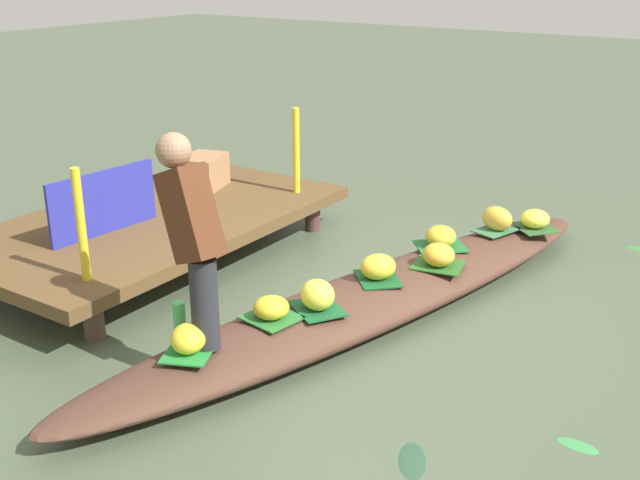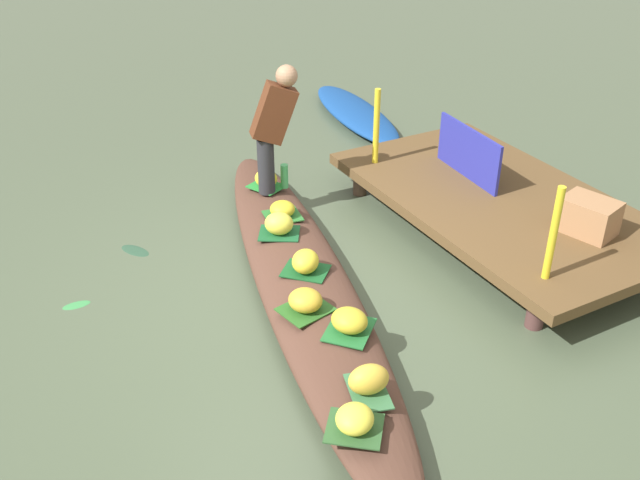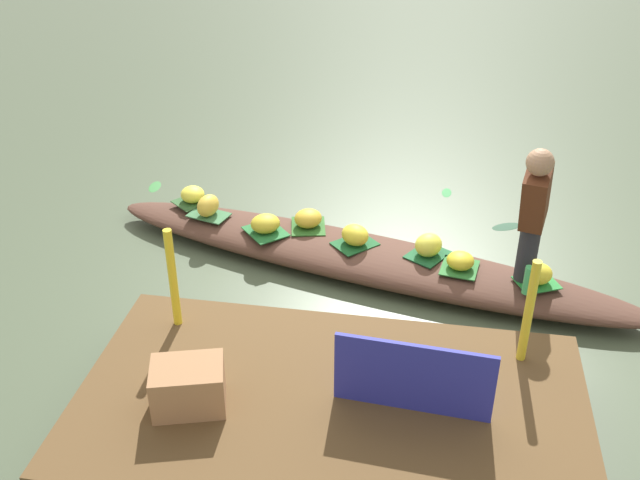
# 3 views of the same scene
# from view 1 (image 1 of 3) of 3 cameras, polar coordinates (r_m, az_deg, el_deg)

# --- Properties ---
(canal_water) EXTENTS (40.00, 40.00, 0.00)m
(canal_water) POSITION_cam_1_polar(r_m,az_deg,el_deg) (5.52, 3.90, -5.53)
(canal_water) COLOR #4A5740
(canal_water) RESTS_ON ground
(dock_platform) EXTENTS (3.20, 1.80, 0.36)m
(dock_platform) POSITION_cam_1_polar(r_m,az_deg,el_deg) (6.58, -12.11, 1.31)
(dock_platform) COLOR brown
(dock_platform) RESTS_ON ground
(vendor_boat) EXTENTS (5.00, 1.89, 0.26)m
(vendor_boat) POSITION_cam_1_polar(r_m,az_deg,el_deg) (5.47, 3.93, -4.32)
(vendor_boat) COLOR #503226
(vendor_boat) RESTS_ON ground
(leaf_mat_0) EXTENTS (0.42, 0.33, 0.01)m
(leaf_mat_0) POSITION_cam_1_polar(r_m,az_deg,el_deg) (6.54, 12.80, 0.73)
(leaf_mat_0) COLOR #396E43
(leaf_mat_0) RESTS_ON vendor_boat
(banana_bunch_0) EXTENTS (0.23, 0.30, 0.20)m
(banana_bunch_0) POSITION_cam_1_polar(r_m,az_deg,el_deg) (6.51, 12.87, 1.55)
(banana_bunch_0) COLOR gold
(banana_bunch_0) RESTS_ON vendor_boat
(leaf_mat_1) EXTENTS (0.34, 0.36, 0.01)m
(leaf_mat_1) POSITION_cam_1_polar(r_m,az_deg,el_deg) (4.89, -3.58, -5.70)
(leaf_mat_1) COLOR #2A6E2D
(leaf_mat_1) RESTS_ON vendor_boat
(banana_bunch_1) EXTENTS (0.27, 0.27, 0.14)m
(banana_bunch_1) POSITION_cam_1_polar(r_m,az_deg,el_deg) (4.86, -3.60, -4.97)
(banana_bunch_1) COLOR gold
(banana_bunch_1) RESTS_ON vendor_boat
(leaf_mat_2) EXTENTS (0.48, 0.48, 0.01)m
(leaf_mat_2) POSITION_cam_1_polar(r_m,az_deg,el_deg) (6.10, 8.81, -0.45)
(leaf_mat_2) COLOR #21672F
(leaf_mat_2) RESTS_ON vendor_boat
(banana_bunch_2) EXTENTS (0.35, 0.33, 0.16)m
(banana_bunch_2) POSITION_cam_1_polar(r_m,az_deg,el_deg) (6.07, 8.86, 0.27)
(banana_bunch_2) COLOR gold
(banana_bunch_2) RESTS_ON vendor_boat
(leaf_mat_3) EXTENTS (0.45, 0.45, 0.01)m
(leaf_mat_3) POSITION_cam_1_polar(r_m,az_deg,el_deg) (5.46, 4.28, -2.84)
(leaf_mat_3) COLOR #175225
(leaf_mat_3) RESTS_ON vendor_boat
(banana_bunch_3) EXTENTS (0.33, 0.32, 0.18)m
(banana_bunch_3) POSITION_cam_1_polar(r_m,az_deg,el_deg) (5.42, 4.30, -1.98)
(banana_bunch_3) COLOR yellow
(banana_bunch_3) RESTS_ON vendor_boat
(leaf_mat_4) EXTENTS (0.40, 0.37, 0.01)m
(leaf_mat_4) POSITION_cam_1_polar(r_m,az_deg,el_deg) (4.55, -9.57, -8.08)
(leaf_mat_4) COLOR #268536
(leaf_mat_4) RESTS_ON vendor_boat
(banana_bunch_4) EXTENTS (0.30, 0.28, 0.17)m
(banana_bunch_4) POSITION_cam_1_polar(r_m,az_deg,el_deg) (4.52, -9.64, -7.13)
(banana_bunch_4) COLOR yellow
(banana_bunch_4) RESTS_ON vendor_boat
(leaf_mat_5) EXTENTS (0.42, 0.44, 0.01)m
(leaf_mat_5) POSITION_cam_1_polar(r_m,az_deg,el_deg) (5.00, -0.18, -5.05)
(leaf_mat_5) COLOR #19542B
(leaf_mat_5) RESTS_ON vendor_boat
(banana_bunch_5) EXTENTS (0.32, 0.33, 0.20)m
(banana_bunch_5) POSITION_cam_1_polar(r_m,az_deg,el_deg) (4.96, -0.19, -4.04)
(banana_bunch_5) COLOR yellow
(banana_bunch_5) RESTS_ON vendor_boat
(leaf_mat_6) EXTENTS (0.44, 0.45, 0.01)m
(leaf_mat_6) POSITION_cam_1_polar(r_m,az_deg,el_deg) (6.68, 15.45, 0.89)
(leaf_mat_6) COLOR #2E582C
(leaf_mat_6) RESTS_ON vendor_boat
(banana_bunch_6) EXTENTS (0.33, 0.33, 0.15)m
(banana_bunch_6) POSITION_cam_1_polar(r_m,az_deg,el_deg) (6.65, 15.51, 1.51)
(banana_bunch_6) COLOR yellow
(banana_bunch_6) RESTS_ON vendor_boat
(leaf_mat_7) EXTENTS (0.37, 0.41, 0.01)m
(leaf_mat_7) POSITION_cam_1_polar(r_m,az_deg,el_deg) (5.73, 8.66, -1.84)
(leaf_mat_7) COLOR #295D21
(leaf_mat_7) RESTS_ON vendor_boat
(banana_bunch_7) EXTENTS (0.35, 0.34, 0.17)m
(banana_bunch_7) POSITION_cam_1_polar(r_m,az_deg,el_deg) (5.70, 8.70, -1.08)
(banana_bunch_7) COLOR gold
(banana_bunch_7) RESTS_ON vendor_boat
(vendor_person) EXTENTS (0.28, 0.48, 1.23)m
(vendor_person) POSITION_cam_1_polar(r_m,az_deg,el_deg) (4.38, -9.40, 0.70)
(vendor_person) COLOR #28282D
(vendor_person) RESTS_ON vendor_boat
(water_bottle) EXTENTS (0.07, 0.07, 0.24)m
(water_bottle) POSITION_cam_1_polar(r_m,az_deg,el_deg) (4.66, -10.25, -5.85)
(water_bottle) COLOR #46B862
(water_bottle) RESTS_ON vendor_boat
(market_banner) EXTENTS (0.97, 0.10, 0.49)m
(market_banner) POSITION_cam_1_polar(r_m,az_deg,el_deg) (6.17, -15.61, 2.68)
(market_banner) COLOR #292D9A
(market_banner) RESTS_ON dock_platform
(railing_post_west) EXTENTS (0.06, 0.06, 0.77)m
(railing_post_west) POSITION_cam_1_polar(r_m,az_deg,el_deg) (5.26, -17.14, 1.05)
(railing_post_west) COLOR yellow
(railing_post_west) RESTS_ON dock_platform
(railing_post_east) EXTENTS (0.06, 0.06, 0.77)m
(railing_post_east) POSITION_cam_1_polar(r_m,az_deg,el_deg) (6.94, -1.75, 6.57)
(railing_post_east) COLOR yellow
(railing_post_east) RESTS_ON dock_platform
(produce_crate) EXTENTS (0.51, 0.43, 0.30)m
(produce_crate) POSITION_cam_1_polar(r_m,az_deg,el_deg) (7.22, -8.51, 4.99)
(produce_crate) COLOR #A3734C
(produce_crate) RESTS_ON dock_platform
(drifting_plant_1) EXTENTS (0.11, 0.22, 0.01)m
(drifting_plant_1) POSITION_cam_1_polar(r_m,az_deg,el_deg) (4.39, 18.39, -14.09)
(drifting_plant_1) COLOR #3B8D49
(drifting_plant_1) RESTS_ON ground
(drifting_plant_2) EXTENTS (0.34, 0.27, 0.01)m
(drifting_plant_2) POSITION_cam_1_polar(r_m,az_deg,el_deg) (4.10, 6.79, -15.76)
(drifting_plant_2) COLOR #2B4D37
(drifting_plant_2) RESTS_ON ground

